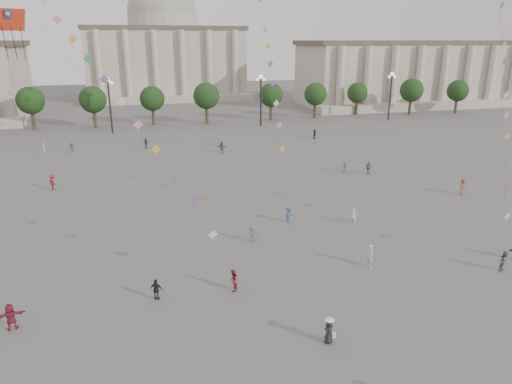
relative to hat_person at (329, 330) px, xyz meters
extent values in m
plane|color=#524F4D|center=(0.17, 1.04, -0.83)|extent=(360.00, 360.00, 0.00)
cube|color=#ACA190|center=(75.17, 96.04, 7.17)|extent=(80.00, 22.00, 16.00)
cube|color=#4F463A|center=(75.17, 96.04, 15.77)|extent=(81.60, 22.44, 1.20)
cube|color=#ACA190|center=(75.17, 83.04, 0.17)|extent=(84.00, 4.00, 2.00)
cube|color=#ACA190|center=(0.17, 131.04, 9.17)|extent=(46.00, 30.00, 20.00)
cube|color=#4F463A|center=(0.17, 131.04, 19.77)|extent=(46.92, 30.60, 1.20)
cube|color=#ACA190|center=(0.17, 114.04, 0.17)|extent=(48.30, 4.00, 2.00)
cylinder|color=#ACA190|center=(0.17, 131.04, 21.67)|extent=(21.00, 21.00, 5.00)
sphere|color=#9B998D|center=(0.17, 131.04, 24.17)|extent=(21.00, 21.00, 21.00)
cylinder|color=#3B2B1D|center=(-29.83, 79.04, 0.93)|extent=(0.70, 0.70, 3.52)
sphere|color=black|center=(-29.83, 79.04, 4.61)|extent=(5.12, 5.12, 5.12)
cylinder|color=#3B2B1D|center=(-17.83, 79.04, 0.93)|extent=(0.70, 0.70, 3.52)
sphere|color=black|center=(-17.83, 79.04, 4.61)|extent=(5.12, 5.12, 5.12)
cylinder|color=#3B2B1D|center=(-5.83, 79.04, 0.93)|extent=(0.70, 0.70, 3.52)
sphere|color=black|center=(-5.83, 79.04, 4.61)|extent=(5.12, 5.12, 5.12)
cylinder|color=#3B2B1D|center=(6.17, 79.04, 0.93)|extent=(0.70, 0.70, 3.52)
sphere|color=black|center=(6.17, 79.04, 4.61)|extent=(5.12, 5.12, 5.12)
cylinder|color=#3B2B1D|center=(18.17, 79.04, 0.93)|extent=(0.70, 0.70, 3.52)
sphere|color=black|center=(18.17, 79.04, 4.61)|extent=(5.12, 5.12, 5.12)
cylinder|color=#3B2B1D|center=(30.17, 79.04, 0.93)|extent=(0.70, 0.70, 3.52)
sphere|color=black|center=(30.17, 79.04, 4.61)|extent=(5.12, 5.12, 5.12)
cylinder|color=#3B2B1D|center=(42.17, 79.04, 0.93)|extent=(0.70, 0.70, 3.52)
sphere|color=black|center=(42.17, 79.04, 4.61)|extent=(5.12, 5.12, 5.12)
cylinder|color=#3B2B1D|center=(54.17, 79.04, 0.93)|extent=(0.70, 0.70, 3.52)
sphere|color=black|center=(54.17, 79.04, 4.61)|extent=(5.12, 5.12, 5.12)
cylinder|color=#3B2B1D|center=(66.17, 79.04, 0.93)|extent=(0.70, 0.70, 3.52)
sphere|color=black|center=(66.17, 79.04, 4.61)|extent=(5.12, 5.12, 5.12)
cylinder|color=#262628|center=(-14.83, 71.04, 4.17)|extent=(0.36, 0.36, 10.00)
sphere|color=#FFE5B2|center=(-14.83, 71.04, 9.37)|extent=(0.90, 0.90, 0.90)
sphere|color=#FFE5B2|center=(-15.53, 71.04, 8.77)|extent=(0.60, 0.60, 0.60)
sphere|color=#FFE5B2|center=(-14.13, 71.04, 8.77)|extent=(0.60, 0.60, 0.60)
cylinder|color=#262628|center=(15.17, 71.04, 4.17)|extent=(0.36, 0.36, 10.00)
sphere|color=#FFE5B2|center=(15.17, 71.04, 9.37)|extent=(0.90, 0.90, 0.90)
sphere|color=#FFE5B2|center=(14.47, 71.04, 8.77)|extent=(0.60, 0.60, 0.60)
sphere|color=#FFE5B2|center=(15.87, 71.04, 8.77)|extent=(0.60, 0.60, 0.60)
cylinder|color=#262628|center=(45.17, 71.04, 4.17)|extent=(0.36, 0.36, 10.00)
sphere|color=#FFE5B2|center=(45.17, 71.04, 9.37)|extent=(0.90, 0.90, 0.90)
sphere|color=#FFE5B2|center=(44.47, 71.04, 8.77)|extent=(0.60, 0.60, 0.60)
sphere|color=#FFE5B2|center=(45.87, 71.04, 8.77)|extent=(0.60, 0.60, 0.60)
imported|color=navy|center=(-8.93, 55.77, 0.08)|extent=(1.13, 0.98, 1.82)
imported|color=silver|center=(3.38, 54.68, -0.03)|extent=(1.07, 1.55, 1.60)
imported|color=#5A5A5E|center=(-0.86, 15.15, -0.05)|extent=(1.03, 0.61, 1.57)
imported|color=beige|center=(16.99, 33.79, 0.06)|extent=(1.63, 1.42, 1.78)
imported|color=brown|center=(26.26, 21.71, 0.14)|extent=(1.44, 1.32, 1.95)
imported|color=black|center=(21.39, 56.21, 0.03)|extent=(1.40, 1.58, 1.73)
imported|color=beige|center=(-24.67, 55.59, 0.08)|extent=(0.64, 0.78, 1.83)
imported|color=slate|center=(2.79, 49.29, 0.11)|extent=(1.80, 1.37, 1.89)
imported|color=beige|center=(9.83, 16.80, -0.03)|extent=(0.70, 0.63, 1.60)
imported|color=slate|center=(-20.65, 56.34, -0.03)|extent=(0.97, 0.47, 1.60)
imported|color=maroon|center=(-20.51, 35.85, 0.14)|extent=(1.37, 1.43, 1.95)
imported|color=#BCBAB7|center=(7.10, 8.18, 0.12)|extent=(0.53, 0.74, 1.90)
imported|color=slate|center=(19.71, 32.35, 0.08)|extent=(1.12, 0.57, 1.83)
imported|color=black|center=(-9.72, 7.50, -0.05)|extent=(0.99, 0.75, 1.57)
imported|color=maroon|center=(-18.69, 6.28, 0.06)|extent=(1.73, 0.84, 1.78)
imported|color=maroon|center=(-4.29, 7.29, 0.00)|extent=(0.91, 1.00, 1.66)
imported|color=#324971|center=(3.78, 18.76, -0.03)|extent=(1.17, 1.12, 1.60)
imported|color=#58585D|center=(16.89, 4.82, 0.01)|extent=(1.02, 0.95, 1.69)
imported|color=black|center=(0.00, 0.00, -0.06)|extent=(0.90, 0.86, 1.55)
cone|color=white|center=(0.00, 0.00, 0.79)|extent=(0.52, 0.52, 0.14)
cylinder|color=white|center=(0.00, 0.00, 0.73)|extent=(0.60, 0.60, 0.02)
cube|color=white|center=(0.25, -0.15, -0.28)|extent=(0.22, 0.10, 0.35)
cube|color=red|center=(-16.05, 4.55, 17.39)|extent=(2.15, 1.58, 1.02)
cube|color=#2037B0|center=(-15.70, 4.51, 17.64)|extent=(0.40, 0.35, 0.34)
sphere|color=gold|center=(-15.70, 4.47, 17.64)|extent=(0.20, 0.20, 0.20)
cube|color=silver|center=(-5.44, 8.73, 3.12)|extent=(0.76, 0.25, 0.76)
cube|color=#824C99|center=(-6.58, 10.16, 5.09)|extent=(0.76, 0.25, 0.76)
cube|color=#418D49|center=(-7.73, 11.59, 6.91)|extent=(0.76, 0.25, 0.76)
cube|color=gold|center=(-8.87, 13.02, 8.64)|extent=(0.76, 0.25, 0.76)
cube|color=pink|center=(-10.02, 14.45, 10.31)|extent=(0.76, 0.25, 0.76)
cube|color=silver|center=(-11.16, 15.89, 11.92)|extent=(0.76, 0.25, 0.76)
cube|color=#824C99|center=(-12.31, 17.32, 13.50)|extent=(0.76, 0.25, 0.76)
cube|color=#418D49|center=(-13.45, 18.75, 15.04)|extent=(0.76, 0.25, 0.76)
cube|color=gold|center=(-14.60, 20.18, 16.55)|extent=(0.76, 0.25, 0.76)
cube|color=pink|center=(-15.74, 21.62, 18.04)|extent=(0.76, 0.25, 0.76)
cube|color=silver|center=(-16.89, 23.05, 19.51)|extent=(0.76, 0.25, 0.76)
cube|color=#418D49|center=(3.93, 20.41, 3.56)|extent=(0.76, 0.25, 0.76)
cube|color=gold|center=(4.07, 22.07, 5.89)|extent=(0.76, 0.25, 0.76)
cube|color=pink|center=(4.22, 23.73, 8.03)|extent=(0.76, 0.25, 0.76)
cube|color=silver|center=(4.37, 25.38, 10.07)|extent=(0.76, 0.25, 0.76)
cube|color=#824C99|center=(4.51, 27.04, 12.04)|extent=(0.76, 0.25, 0.76)
cube|color=#418D49|center=(4.66, 28.69, 13.94)|extent=(0.76, 0.25, 0.76)
cube|color=gold|center=(4.80, 30.35, 15.80)|extent=(0.76, 0.25, 0.76)
cube|color=pink|center=(4.95, 32.00, 17.62)|extent=(0.76, 0.25, 0.76)
cube|color=silver|center=(5.10, 33.66, 19.40)|extent=(0.76, 0.25, 0.76)
cylinder|color=#3F3F3F|center=(29.44, 23.24, 17.01)|extent=(0.02, 0.02, 55.28)
cube|color=silver|center=(18.03, 6.49, 3.03)|extent=(0.76, 0.25, 0.76)
cube|color=#824C99|center=(19.17, 8.17, 4.92)|extent=(0.76, 0.25, 0.76)
cube|color=#418D49|center=(20.32, 9.84, 6.68)|extent=(0.76, 0.25, 0.76)
cube|color=gold|center=(21.46, 11.52, 8.34)|extent=(0.76, 0.25, 0.76)
cube|color=pink|center=(22.60, 13.19, 9.94)|extent=(0.76, 0.25, 0.76)
cube|color=silver|center=(23.74, 14.87, 11.50)|extent=(0.76, 0.25, 0.76)
cube|color=#824C99|center=(24.88, 16.54, 13.01)|extent=(0.76, 0.25, 0.76)
cube|color=#418D49|center=(26.02, 18.22, 14.50)|extent=(0.76, 0.25, 0.76)
cube|color=gold|center=(27.16, 19.89, 15.95)|extent=(0.76, 0.25, 0.76)
cube|color=pink|center=(28.30, 21.57, 17.39)|extent=(0.76, 0.25, 0.76)
cube|color=silver|center=(29.44, 23.24, 18.80)|extent=(0.76, 0.25, 0.76)
cube|color=#824C99|center=(30.58, 24.92, 20.19)|extent=(0.76, 0.25, 0.76)
camera|label=1|loc=(-10.10, -21.28, 16.45)|focal=32.00mm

